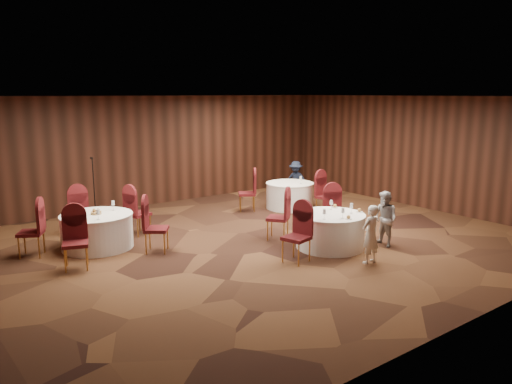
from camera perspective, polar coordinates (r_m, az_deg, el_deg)
ground at (r=11.14m, az=-0.20°, el=-5.84°), size 12.00×12.00×0.00m
room_shell at (r=10.73m, az=-0.21°, el=4.24°), size 12.00×12.00×12.00m
table_main at (r=10.84m, az=8.47°, el=-4.38°), size 1.48×1.48×0.74m
table_left at (r=11.24m, az=-17.69°, el=-4.24°), size 1.52×1.52×0.74m
table_right at (r=14.43m, az=3.87°, el=-0.37°), size 1.38×1.38×0.74m
chairs_main at (r=11.07m, az=5.24°, el=-3.30°), size 2.79×2.11×1.00m
chairs_left at (r=11.21m, az=-17.72°, el=-3.62°), size 3.08×3.07×1.00m
chairs_right at (r=13.84m, az=3.46°, el=-0.33°), size 2.12×2.32×1.00m
tabletop_main at (r=10.77m, az=9.43°, el=-1.95°), size 1.17×1.05×0.22m
tabletop_left at (r=11.13m, az=-17.85°, el=-2.03°), size 0.86×0.90×0.22m
tabletop_right at (r=14.21m, az=5.14°, el=1.58°), size 0.08×0.08×0.22m
mic_stand at (r=13.24m, az=-17.92°, el=-1.36°), size 0.24×0.24×1.71m
woman_a at (r=9.96m, az=12.96°, el=-4.73°), size 0.43×0.29×1.16m
woman_b at (r=11.14m, az=14.51°, el=-3.00°), size 0.51×0.63×1.20m
man_c at (r=15.68m, az=4.56°, el=1.37°), size 0.75×0.88×1.19m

